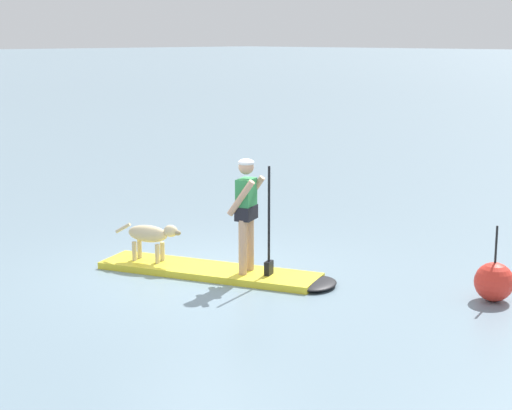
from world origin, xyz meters
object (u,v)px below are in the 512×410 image
Objects in this scene: person_paddler at (247,208)px; marker_buoy at (494,282)px; paddleboard at (223,272)px; dog at (151,235)px.

marker_buoy is at bearing 27.19° from person_paddler.
paddleboard is 2.20× the size of person_paddler.
person_paddler is 1.62× the size of marker_buoy.
person_paddler is at bearing -152.81° from marker_buoy.
person_paddler reaches higher than paddleboard.
marker_buoy is (3.06, 1.57, -0.79)m from person_paddler.
person_paddler is at bearing 21.81° from dog.
person_paddler reaches higher than dog.
dog is (-1.11, -0.44, 0.45)m from paddleboard.
marker_buoy reaches higher than paddleboard.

